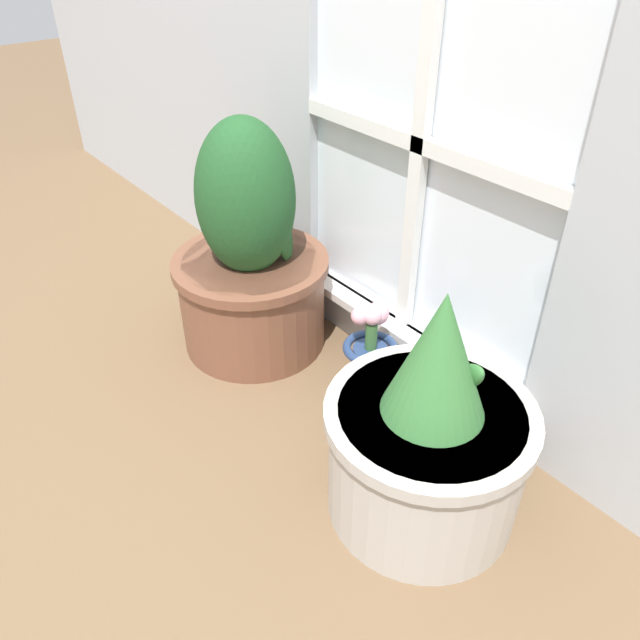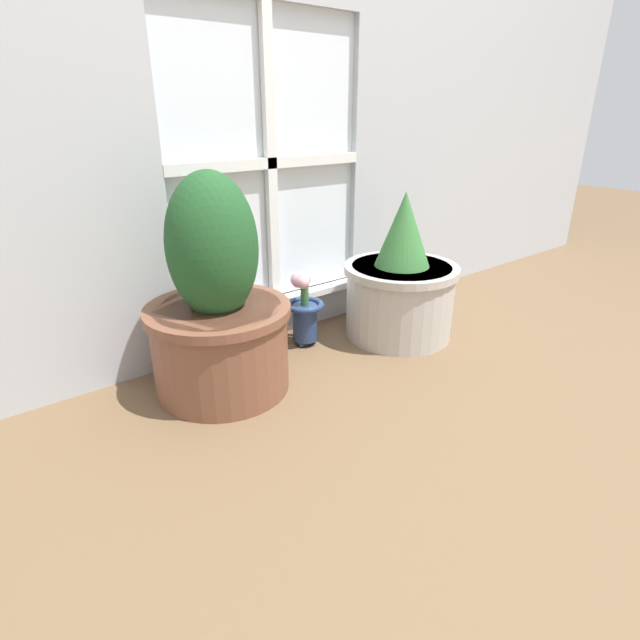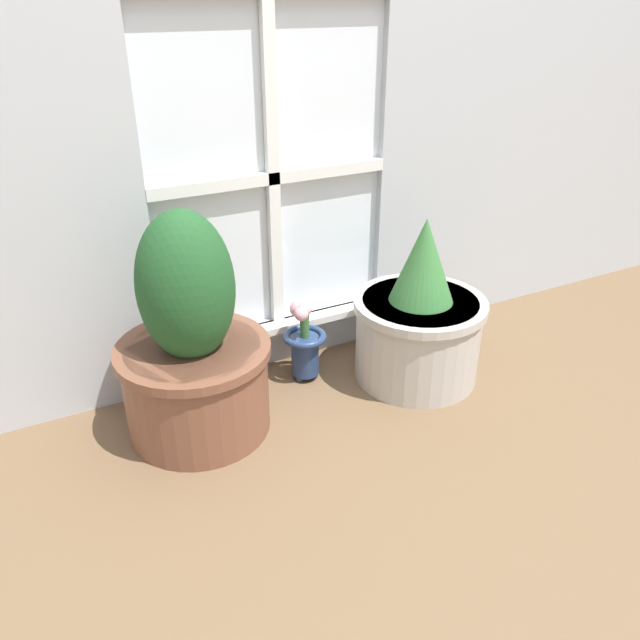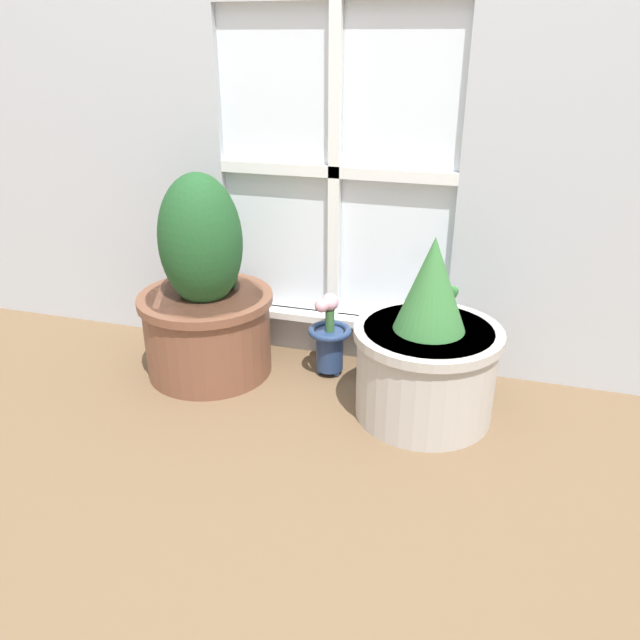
{
  "view_description": "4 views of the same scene",
  "coord_description": "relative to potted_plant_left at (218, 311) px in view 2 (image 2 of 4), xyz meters",
  "views": [
    {
      "loc": [
        0.89,
        -0.37,
        1.09
      ],
      "look_at": [
        -0.03,
        0.38,
        0.26
      ],
      "focal_mm": 35.0,
      "sensor_mm": 36.0,
      "label": 1
    },
    {
      "loc": [
        -0.95,
        -0.83,
        0.79
      ],
      "look_at": [
        0.02,
        0.39,
        0.13
      ],
      "focal_mm": 28.0,
      "sensor_mm": 36.0,
      "label": 2
    },
    {
      "loc": [
        -0.72,
        -1.05,
        1.12
      ],
      "look_at": [
        0.05,
        0.43,
        0.24
      ],
      "focal_mm": 35.0,
      "sensor_mm": 36.0,
      "label": 3
    },
    {
      "loc": [
        0.51,
        -1.23,
        1.0
      ],
      "look_at": [
        0.03,
        0.39,
        0.23
      ],
      "focal_mm": 35.0,
      "sensor_mm": 36.0,
      "label": 4
    }
  ],
  "objects": [
    {
      "name": "ground_plane",
      "position": [
        0.35,
        -0.4,
        -0.25
      ],
      "size": [
        10.0,
        10.0,
        0.0
      ],
      "primitive_type": "plane",
      "color": "brown"
    },
    {
      "name": "potted_plant_left",
      "position": [
        0.0,
        0.0,
        0.0
      ],
      "size": [
        0.42,
        0.42,
        0.65
      ],
      "color": "brown",
      "rests_on": "ground_plane"
    },
    {
      "name": "potted_plant_right",
      "position": [
        0.71,
        -0.06,
        -0.06
      ],
      "size": [
        0.41,
        0.41,
        0.53
      ],
      "color": "#B7B2A8",
      "rests_on": "ground_plane"
    },
    {
      "name": "flower_vase",
      "position": [
        0.38,
        0.09,
        -0.12
      ],
      "size": [
        0.14,
        0.14,
        0.27
      ],
      "color": "navy",
      "rests_on": "ground_plane"
    }
  ]
}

